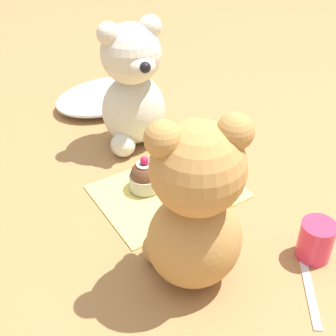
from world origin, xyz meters
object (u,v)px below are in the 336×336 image
juice_glass (316,241)px  cupcake_near_cream_bear (145,177)px  cupcake_near_tan_bear (205,174)px  teddy_bear_cream (133,88)px  teaspoon (310,291)px  teddy_bear_tan (195,208)px

juice_glass → cupcake_near_cream_bear: bearing=116.7°
cupcake_near_tan_bear → juice_glass: bearing=-78.9°
teddy_bear_cream → teaspoon: 0.50m
teddy_bear_tan → juice_glass: bearing=-179.5°
cupcake_near_cream_bear → teaspoon: bearing=-75.5°
juice_glass → teaspoon: bearing=-138.1°
teddy_bear_tan → teddy_bear_cream: bearing=-84.5°
teddy_bear_cream → juice_glass: 0.45m
teddy_bear_cream → teddy_bear_tan: 0.38m
teddy_bear_cream → juice_glass: (0.08, -0.44, -0.09)m
teddy_bear_tan → teaspoon: size_ratio=2.14×
cupcake_near_tan_bear → juice_glass: cupcake_near_tan_bear is taller
cupcake_near_cream_bear → teddy_bear_tan: bearing=-100.7°
teddy_bear_cream → cupcake_near_tan_bear: teddy_bear_cream is taller
teddy_bear_tan → juice_glass: teddy_bear_tan is taller
teddy_bear_cream → teaspoon: (0.02, -0.49, -0.12)m
teddy_bear_cream → teddy_bear_tan: size_ratio=0.95×
juice_glass → teaspoon: 0.08m
cupcake_near_tan_bear → juice_glass: (0.05, -0.23, 0.00)m
cupcake_near_cream_bear → juice_glass: size_ratio=1.03×
teddy_bear_cream → cupcake_near_tan_bear: (0.03, -0.20, -0.10)m
juice_glass → teddy_bear_cream: bearing=100.2°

